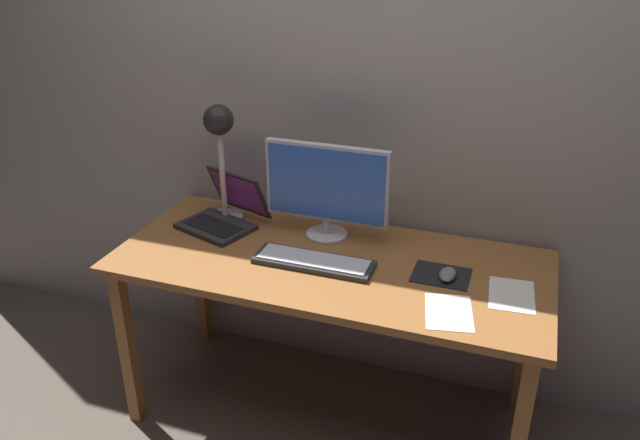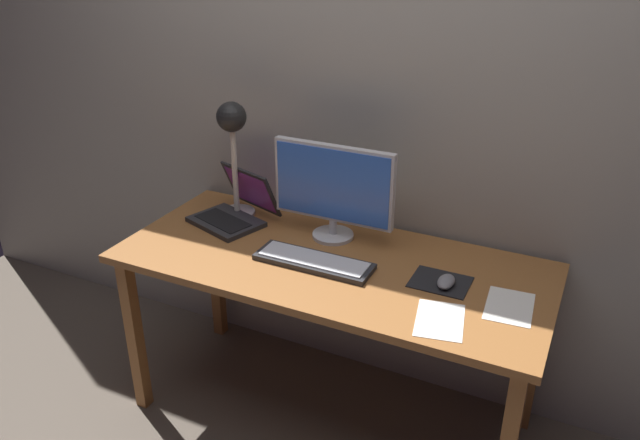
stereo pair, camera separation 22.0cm
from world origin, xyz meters
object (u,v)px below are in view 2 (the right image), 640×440
monitor (333,188)px  desk_lamp (233,136)px  mouse (446,281)px  keyboard_main (314,261)px  laptop (238,206)px

monitor → desk_lamp: desk_lamp is taller
monitor → mouse: size_ratio=5.08×
monitor → desk_lamp: size_ratio=1.00×
keyboard_main → laptop: laptop is taller
mouse → desk_lamp: bearing=169.2°
monitor → desk_lamp: (-0.46, 0.02, 0.14)m
monitor → mouse: (0.50, -0.17, -0.19)m
monitor → desk_lamp: 0.48m
laptop → monitor: bearing=3.0°
laptop → desk_lamp: (-0.03, 0.04, 0.29)m
keyboard_main → desk_lamp: size_ratio=0.90×
monitor → desk_lamp: bearing=178.1°
laptop → mouse: laptop is taller
desk_lamp → mouse: 1.03m
laptop → desk_lamp: bearing=127.9°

